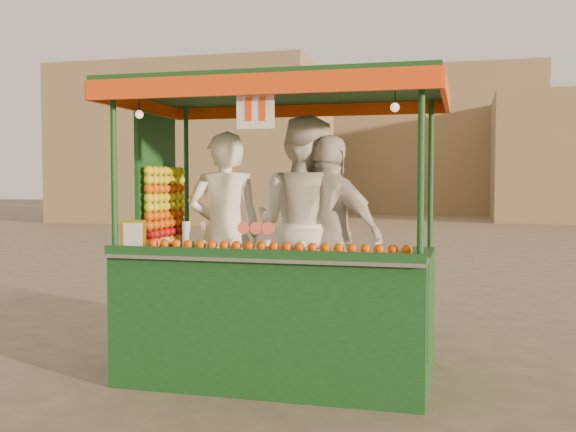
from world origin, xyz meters
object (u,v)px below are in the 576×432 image
(juice_cart, at_px, (271,283))
(vendor_middle, at_px, (303,226))
(vendor_left, at_px, (225,233))
(vendor_right, at_px, (330,237))

(juice_cart, distance_m, vendor_middle, 0.59)
(juice_cart, xyz_separation_m, vendor_left, (-0.49, 0.24, 0.38))
(juice_cart, distance_m, vendor_left, 0.66)
(vendor_left, distance_m, vendor_right, 0.92)
(vendor_left, xyz_separation_m, vendor_right, (0.92, 0.02, -0.02))
(juice_cart, xyz_separation_m, vendor_right, (0.43, 0.26, 0.36))
(juice_cart, distance_m, vendor_right, 0.62)
(vendor_middle, bearing_deg, vendor_left, 24.97)
(juice_cart, bearing_deg, vendor_right, 30.63)
(vendor_left, bearing_deg, juice_cart, 136.52)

